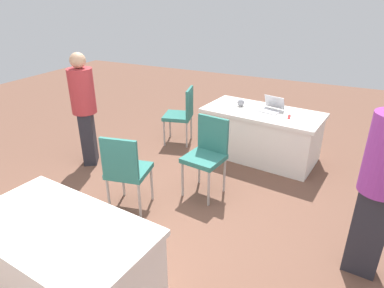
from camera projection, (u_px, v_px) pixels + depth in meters
ground_plane at (169, 220)px, 3.77m from camera, size 14.40×14.40×0.00m
table_foreground at (261, 134)px, 5.09m from camera, size 1.80×1.05×0.74m
table_mid_left at (64, 263)px, 2.68m from camera, size 1.59×0.98×0.74m
chair_near_front at (207, 151)px, 4.10m from camera, size 0.50×0.50×0.98m
chair_tucked_left at (126, 168)px, 3.74m from camera, size 0.52×0.52×0.96m
chair_tucked_right at (182, 112)px, 5.50m from camera, size 0.54×0.54×0.95m
person_attendee_standing at (382, 177)px, 2.70m from camera, size 0.37×0.37×1.76m
person_attendee_browsing at (84, 105)px, 4.69m from camera, size 0.47×0.47×1.62m
laptop_silver at (271, 108)px, 4.93m from camera, size 0.38×0.37×0.21m
yarn_ball at (241, 103)px, 5.12m from camera, size 0.11×0.11×0.11m
scissors_red at (289, 117)px, 4.69m from camera, size 0.06×0.18×0.01m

